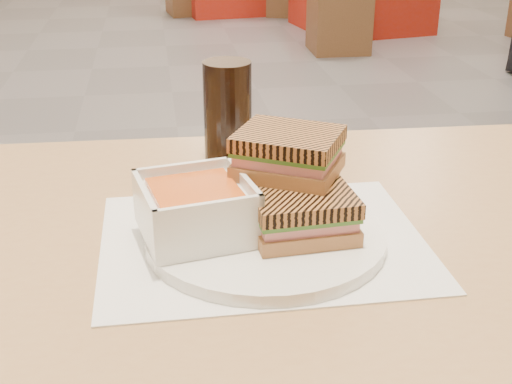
{
  "coord_description": "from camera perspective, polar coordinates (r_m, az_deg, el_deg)",
  "views": [
    {
      "loc": [
        -0.09,
        -2.66,
        1.13
      ],
      "look_at": [
        0.01,
        -2.0,
        0.82
      ],
      "focal_mm": 48.12,
      "sensor_mm": 36.0,
      "label": 1
    }
  ],
  "objects": [
    {
      "name": "main_table",
      "position": [
        0.86,
        3.33,
        -10.26
      ],
      "size": [
        1.22,
        0.74,
        0.75
      ],
      "color": "#AA8052",
      "rests_on": "ground"
    },
    {
      "name": "tray_liner",
      "position": [
        0.78,
        0.57,
        -4.07
      ],
      "size": [
        0.37,
        0.28,
        0.0
      ],
      "color": "white",
      "rests_on": "main_table"
    },
    {
      "name": "plate",
      "position": [
        0.78,
        0.78,
        -3.63
      ],
      "size": [
        0.27,
        0.27,
        0.01
      ],
      "color": "white",
      "rests_on": "tray_liner"
    },
    {
      "name": "soup_bowl",
      "position": [
        0.76,
        -5.01,
        -1.56
      ],
      "size": [
        0.14,
        0.14,
        0.06
      ],
      "color": "white",
      "rests_on": "plate"
    },
    {
      "name": "panini_lower",
      "position": [
        0.76,
        3.84,
        -1.76
      ],
      "size": [
        0.12,
        0.1,
        0.05
      ],
      "color": "#BB7846",
      "rests_on": "plate"
    },
    {
      "name": "panini_upper",
      "position": [
        0.78,
        2.7,
        3.29
      ],
      "size": [
        0.14,
        0.14,
        0.05
      ],
      "color": "#BB7846",
      "rests_on": "panini_lower"
    },
    {
      "name": "cola_glass",
      "position": [
        0.99,
        -2.37,
        6.61
      ],
      "size": [
        0.07,
        0.07,
        0.15
      ],
      "color": "black",
      "rests_on": "main_table"
    },
    {
      "name": "bg_chair_1l",
      "position": [
        5.06,
        6.91,
        14.02
      ],
      "size": [
        0.4,
        0.4,
        0.44
      ],
      "color": "brown",
      "rests_on": "ground"
    }
  ]
}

